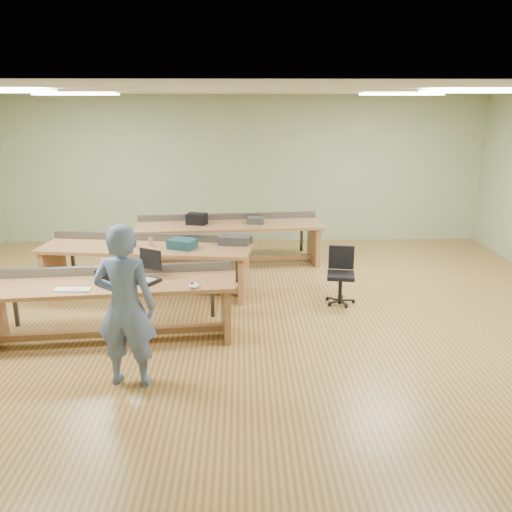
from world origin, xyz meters
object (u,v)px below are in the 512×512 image
object	(u,v)px
person	(125,306)
mug	(133,244)
workbench_front	(112,297)
workbench_back	(229,234)
laptop_base	(145,281)
parts_bin_grey	(234,240)
camera_bag	(106,276)
task_chair	(340,283)
drinks_can	(151,242)
workbench_mid	(147,258)
parts_bin_teal	(182,244)

from	to	relation	value
person	mug	world-z (taller)	person
workbench_front	mug	world-z (taller)	workbench_front
workbench_back	workbench_front	bearing A→B (deg)	-118.28
laptop_base	parts_bin_grey	xyz separation A→B (m)	(1.07, 1.80, 0.05)
workbench_back	camera_bag	xyz separation A→B (m)	(-1.43, -3.19, 0.26)
task_chair	drinks_can	xyz separation A→B (m)	(-2.83, 0.52, 0.51)
parts_bin_grey	mug	size ratio (longest dim) A/B	4.18
laptop_base	workbench_front	bearing A→B (deg)	-150.25
mug	camera_bag	bearing A→B (deg)	-90.25
laptop_base	task_chair	size ratio (longest dim) A/B	0.39
workbench_mid	parts_bin_teal	xyz separation A→B (m)	(0.57, -0.14, 0.25)
workbench_mid	person	size ratio (longest dim) A/B	1.90
person	parts_bin_teal	size ratio (longest dim) A/B	4.45
task_chair	parts_bin_grey	size ratio (longest dim) A/B	1.78
task_chair	parts_bin_grey	xyz separation A→B (m)	(-1.56, 0.60, 0.51)
laptop_base	task_chair	distance (m)	2.93
workbench_mid	parts_bin_grey	bearing A→B (deg)	11.75
workbench_front	camera_bag	distance (m)	0.28
drinks_can	mug	bearing A→B (deg)	-169.70
workbench_front	parts_bin_teal	xyz separation A→B (m)	(0.71, 1.55, 0.26)
workbench_mid	camera_bag	bearing A→B (deg)	-89.34
parts_bin_teal	drinks_can	size ratio (longest dim) A/B	3.01
laptop_base	mug	world-z (taller)	mug
workbench_mid	workbench_front	bearing A→B (deg)	-87.47
workbench_mid	workbench_back	world-z (taller)	same
workbench_mid	workbench_back	xyz separation A→B (m)	(1.23, 1.51, 0.00)
mug	workbench_mid	bearing A→B (deg)	8.74
camera_bag	parts_bin_teal	bearing A→B (deg)	71.12
workbench_mid	camera_bag	world-z (taller)	camera_bag
workbench_mid	person	world-z (taller)	person
workbench_back	mug	distance (m)	2.11
workbench_front	parts_bin_grey	distance (m)	2.34
person	mug	bearing A→B (deg)	-74.16
parts_bin_teal	mug	bearing A→B (deg)	171.86
workbench_front	laptop_base	bearing A→B (deg)	-6.71
person	parts_bin_grey	world-z (taller)	person
workbench_front	mug	size ratio (longest dim) A/B	27.41
workbench_front	parts_bin_grey	world-z (taller)	parts_bin_grey
parts_bin_grey	drinks_can	bearing A→B (deg)	-176.29
parts_bin_grey	drinks_can	world-z (taller)	drinks_can
parts_bin_teal	drinks_can	distance (m)	0.52
workbench_back	parts_bin_grey	xyz separation A→B (m)	(0.11, -1.41, 0.25)
workbench_back	camera_bag	bearing A→B (deg)	-119.20
parts_bin_teal	drinks_can	xyz separation A→B (m)	(-0.50, 0.16, -0.00)
workbench_front	drinks_can	distance (m)	1.74
mug	laptop_base	bearing A→B (deg)	-74.55
parts_bin_grey	drinks_can	distance (m)	1.27
parts_bin_teal	mug	distance (m)	0.77
person	workbench_back	bearing A→B (deg)	-96.14
workbench_mid	person	xyz separation A→B (m)	(0.27, -2.80, 0.30)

